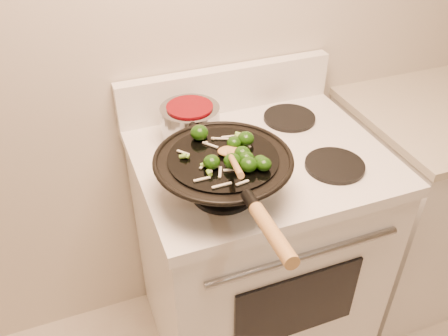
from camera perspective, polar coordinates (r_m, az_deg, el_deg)
name	(u,v)px	position (r m, az deg, el deg)	size (l,w,h in m)	color
stove	(254,251)	(1.80, 3.64, -9.95)	(0.78, 0.67, 1.08)	white
counter_unit	(429,199)	(2.22, 23.44, -3.42)	(0.76, 0.62, 0.91)	white
wok	(224,173)	(1.28, -0.03, -0.65)	(0.38, 0.63, 0.18)	black
stirfry	(234,152)	(1.25, 1.20, 1.97)	(0.22, 0.26, 0.04)	#143608
wooden_spoon	(232,158)	(1.19, 0.95, 1.24)	(0.11, 0.27, 0.12)	#AC7B44
saucepan	(190,122)	(1.53, -4.06, 5.58)	(0.19, 0.30, 0.11)	gray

